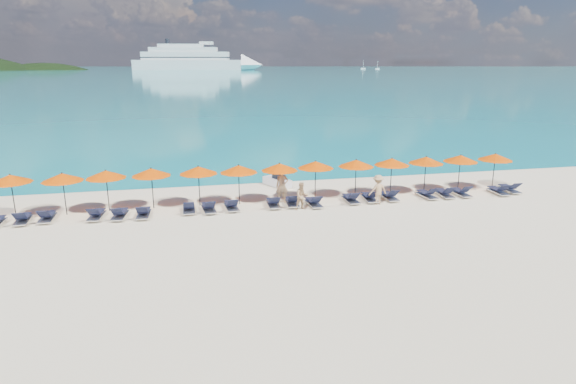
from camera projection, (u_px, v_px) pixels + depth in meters
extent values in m
plane|color=beige|center=(302.00, 233.00, 22.51)|extent=(1400.00, 1400.00, 0.00)
cube|color=#1FA9B2|center=(184.00, 69.00, 645.27)|extent=(1600.00, 1300.00, 0.01)
ellipsoid|color=black|center=(48.00, 103.00, 529.28)|extent=(162.00, 126.00, 85.50)
cube|color=silver|center=(188.00, 65.00, 522.41)|extent=(118.05, 43.48, 10.56)
cone|color=silver|center=(252.00, 65.00, 523.52)|extent=(27.34, 27.34, 23.23)
cube|color=silver|center=(186.00, 56.00, 519.91)|extent=(94.64, 35.82, 8.45)
cube|color=silver|center=(183.00, 50.00, 518.22)|extent=(73.73, 29.65, 5.28)
cube|color=silver|center=(181.00, 46.00, 517.09)|extent=(50.32, 21.99, 3.70)
cube|color=black|center=(186.00, 57.00, 520.32)|extent=(95.82, 36.26, 0.95)
cube|color=black|center=(186.00, 54.00, 519.36)|extent=(93.46, 35.39, 0.95)
cylinder|color=black|center=(167.00, 42.00, 515.76)|extent=(4.65, 4.65, 5.81)
cube|color=silver|center=(363.00, 68.00, 596.05)|extent=(5.86, 1.95, 1.56)
cylinder|color=silver|center=(363.00, 64.00, 594.72)|extent=(0.35, 0.35, 9.77)
cube|color=silver|center=(377.00, 69.00, 585.36)|extent=(5.28, 1.76, 1.41)
cylinder|color=silver|center=(378.00, 65.00, 584.16)|extent=(0.32, 0.32, 8.81)
cube|color=white|center=(277.00, 182.00, 31.04)|extent=(1.65, 2.25, 0.49)
cube|color=black|center=(279.00, 177.00, 30.82)|extent=(0.79, 0.99, 0.31)
cylinder|color=black|center=(272.00, 173.00, 31.32)|extent=(0.46, 0.26, 0.05)
imported|color=tan|center=(282.00, 186.00, 27.12)|extent=(0.73, 0.49, 1.97)
imported|color=tan|center=(302.00, 196.00, 25.89)|extent=(0.77, 0.48, 1.51)
imported|color=tan|center=(378.00, 190.00, 26.91)|extent=(1.14, 0.65, 1.68)
cylinder|color=black|center=(13.00, 196.00, 24.63)|extent=(0.05, 0.05, 2.20)
cone|color=#D94600|center=(10.00, 179.00, 24.39)|extent=(2.10, 2.10, 0.42)
sphere|color=black|center=(10.00, 174.00, 24.33)|extent=(0.08, 0.08, 0.08)
cylinder|color=black|center=(64.00, 194.00, 24.94)|extent=(0.05, 0.05, 2.20)
cone|color=#D94600|center=(62.00, 177.00, 24.71)|extent=(2.10, 2.10, 0.42)
sphere|color=black|center=(62.00, 173.00, 24.65)|extent=(0.08, 0.08, 0.08)
cylinder|color=black|center=(108.00, 191.00, 25.60)|extent=(0.05, 0.05, 2.20)
cone|color=#D94600|center=(106.00, 174.00, 25.36)|extent=(2.10, 2.10, 0.42)
sphere|color=black|center=(105.00, 170.00, 25.30)|extent=(0.08, 0.08, 0.08)
cylinder|color=black|center=(152.00, 189.00, 26.10)|extent=(0.05, 0.05, 2.20)
cone|color=#D94600|center=(151.00, 172.00, 25.86)|extent=(2.10, 2.10, 0.42)
sphere|color=black|center=(151.00, 168.00, 25.80)|extent=(0.08, 0.08, 0.08)
cylinder|color=black|center=(199.00, 186.00, 26.58)|extent=(0.05, 0.05, 2.20)
cone|color=#D94600|center=(198.00, 170.00, 26.34)|extent=(2.10, 2.10, 0.42)
sphere|color=black|center=(198.00, 166.00, 26.29)|extent=(0.08, 0.08, 0.08)
cylinder|color=black|center=(239.00, 185.00, 26.88)|extent=(0.05, 0.05, 2.20)
cone|color=#D94600|center=(239.00, 169.00, 26.64)|extent=(2.10, 2.10, 0.42)
sphere|color=black|center=(239.00, 165.00, 26.58)|extent=(0.08, 0.08, 0.08)
cylinder|color=black|center=(280.00, 183.00, 27.38)|extent=(0.05, 0.05, 2.20)
cone|color=#D94600|center=(280.00, 167.00, 27.14)|extent=(2.10, 2.10, 0.42)
sphere|color=black|center=(280.00, 163.00, 27.08)|extent=(0.08, 0.08, 0.08)
cylinder|color=black|center=(315.00, 180.00, 27.97)|extent=(0.05, 0.05, 2.20)
cone|color=#D94600|center=(316.00, 165.00, 27.73)|extent=(2.10, 2.10, 0.42)
sphere|color=black|center=(316.00, 161.00, 27.67)|extent=(0.08, 0.08, 0.08)
cylinder|color=black|center=(356.00, 178.00, 28.39)|extent=(0.05, 0.05, 2.20)
cone|color=#D94600|center=(356.00, 163.00, 28.15)|extent=(2.10, 2.10, 0.42)
sphere|color=black|center=(356.00, 159.00, 28.10)|extent=(0.08, 0.08, 0.08)
cylinder|color=black|center=(391.00, 177.00, 28.79)|extent=(0.05, 0.05, 2.20)
cone|color=#D94600|center=(392.00, 162.00, 28.55)|extent=(2.10, 2.10, 0.42)
sphere|color=black|center=(392.00, 158.00, 28.49)|extent=(0.08, 0.08, 0.08)
cylinder|color=black|center=(425.00, 175.00, 29.29)|extent=(0.05, 0.05, 2.20)
cone|color=#D94600|center=(426.00, 160.00, 29.05)|extent=(2.10, 2.10, 0.42)
sphere|color=black|center=(426.00, 156.00, 29.00)|extent=(0.08, 0.08, 0.08)
cylinder|color=black|center=(459.00, 173.00, 29.80)|extent=(0.05, 0.05, 2.20)
cone|color=#D94600|center=(461.00, 158.00, 29.56)|extent=(2.10, 2.10, 0.42)
sphere|color=black|center=(461.00, 155.00, 29.51)|extent=(0.08, 0.08, 0.08)
cylinder|color=black|center=(494.00, 171.00, 30.26)|extent=(0.05, 0.05, 2.20)
cone|color=#D94600|center=(495.00, 157.00, 30.02)|extent=(2.10, 2.10, 0.42)
sphere|color=black|center=(496.00, 153.00, 29.97)|extent=(0.08, 0.08, 0.08)
cube|color=silver|center=(23.00, 220.00, 23.90)|extent=(0.74, 1.74, 0.06)
cube|color=#151931|center=(24.00, 216.00, 24.09)|extent=(0.63, 1.14, 0.04)
cube|color=#151931|center=(19.00, 216.00, 23.28)|extent=(0.59, 0.58, 0.43)
cube|color=silver|center=(47.00, 218.00, 24.22)|extent=(0.65, 1.71, 0.06)
cube|color=#151931|center=(48.00, 214.00, 24.41)|extent=(0.57, 1.11, 0.04)
cube|color=#151931|center=(44.00, 214.00, 23.59)|extent=(0.56, 0.55, 0.43)
cube|color=silver|center=(97.00, 216.00, 24.54)|extent=(0.77, 1.75, 0.06)
cube|color=#151931|center=(98.00, 212.00, 24.74)|extent=(0.65, 1.14, 0.04)
cube|color=#151931|center=(93.00, 212.00, 23.91)|extent=(0.60, 0.58, 0.43)
cube|color=silver|center=(120.00, 216.00, 24.63)|extent=(0.79, 1.75, 0.06)
cube|color=#151931|center=(121.00, 211.00, 24.82)|extent=(0.66, 1.15, 0.04)
cube|color=#151931|center=(117.00, 211.00, 23.99)|extent=(0.60, 0.59, 0.43)
cube|color=silver|center=(144.00, 214.00, 24.83)|extent=(0.69, 1.73, 0.06)
cube|color=#151931|center=(144.00, 210.00, 25.02)|extent=(0.60, 1.12, 0.04)
cube|color=#151931|center=(142.00, 210.00, 24.20)|extent=(0.57, 0.56, 0.43)
cube|color=silver|center=(189.00, 210.00, 25.63)|extent=(0.62, 1.70, 0.06)
cube|color=#151931|center=(189.00, 205.00, 25.82)|extent=(0.55, 1.10, 0.04)
cube|color=#151931|center=(189.00, 205.00, 25.00)|extent=(0.55, 0.54, 0.43)
cube|color=silver|center=(209.00, 209.00, 25.72)|extent=(0.77, 1.75, 0.06)
cube|color=#151931|center=(208.00, 205.00, 25.91)|extent=(0.65, 1.15, 0.04)
cube|color=#151931|center=(210.00, 204.00, 25.10)|extent=(0.60, 0.58, 0.43)
cube|color=silver|center=(231.00, 207.00, 26.08)|extent=(0.73, 1.74, 0.06)
cube|color=#151931|center=(231.00, 203.00, 26.27)|extent=(0.62, 1.13, 0.04)
cube|color=#151931|center=(233.00, 203.00, 25.46)|extent=(0.58, 0.57, 0.43)
cube|color=silver|center=(273.00, 204.00, 26.57)|extent=(0.68, 1.72, 0.06)
cube|color=#151931|center=(273.00, 200.00, 26.77)|extent=(0.59, 1.12, 0.04)
cube|color=#151931|center=(275.00, 200.00, 25.94)|extent=(0.57, 0.56, 0.43)
cube|color=silver|center=(292.00, 203.00, 26.82)|extent=(0.74, 1.74, 0.06)
cube|color=#151931|center=(291.00, 199.00, 27.02)|extent=(0.63, 1.14, 0.04)
cube|color=#151931|center=(293.00, 199.00, 26.19)|extent=(0.59, 0.58, 0.43)
cube|color=silver|center=(313.00, 204.00, 26.71)|extent=(0.72, 1.74, 0.06)
cube|color=#151931|center=(312.00, 200.00, 26.90)|extent=(0.62, 1.13, 0.04)
cube|color=#151931|center=(317.00, 199.00, 26.09)|extent=(0.58, 0.57, 0.43)
cube|color=silver|center=(351.00, 200.00, 27.42)|extent=(0.64, 1.71, 0.06)
cube|color=#151931|center=(349.00, 196.00, 27.62)|extent=(0.56, 1.11, 0.04)
cube|color=#151931|center=(354.00, 196.00, 26.80)|extent=(0.56, 0.54, 0.43)
cube|color=silver|center=(369.00, 199.00, 27.71)|extent=(0.79, 1.75, 0.06)
cube|color=#151931|center=(368.00, 195.00, 27.91)|extent=(0.66, 1.15, 0.04)
cube|color=#151931|center=(372.00, 194.00, 27.07)|extent=(0.60, 0.59, 0.43)
cube|color=silver|center=(389.00, 197.00, 27.97)|extent=(0.64, 1.71, 0.06)
cube|color=#151931|center=(388.00, 194.00, 28.16)|extent=(0.56, 1.11, 0.04)
cube|color=#151931|center=(393.00, 193.00, 27.34)|extent=(0.56, 0.54, 0.43)
cube|color=silver|center=(426.00, 196.00, 28.33)|extent=(0.74, 1.74, 0.06)
cube|color=#151931|center=(424.00, 192.00, 28.52)|extent=(0.63, 1.14, 0.04)
cube|color=#151931|center=(432.00, 191.00, 27.72)|extent=(0.59, 0.58, 0.43)
cube|color=silver|center=(444.00, 195.00, 28.55)|extent=(0.77, 1.75, 0.06)
cube|color=#151931|center=(443.00, 191.00, 28.75)|extent=(0.64, 1.14, 0.04)
cube|color=#151931|center=(449.00, 190.00, 27.92)|extent=(0.60, 0.58, 0.43)
cube|color=silver|center=(461.00, 193.00, 28.78)|extent=(0.63, 1.70, 0.06)
cube|color=#151931|center=(459.00, 190.00, 28.98)|extent=(0.56, 1.10, 0.04)
cube|color=#151931|center=(466.00, 189.00, 28.16)|extent=(0.55, 0.54, 0.43)
cube|color=silver|center=(498.00, 192.00, 29.14)|extent=(0.72, 1.74, 0.06)
cube|color=#151931|center=(496.00, 188.00, 29.34)|extent=(0.62, 1.13, 0.04)
cube|color=#151931|center=(504.00, 188.00, 28.51)|extent=(0.58, 0.57, 0.43)
cube|color=silver|center=(509.00, 190.00, 29.58)|extent=(0.71, 1.73, 0.06)
cube|color=#151931|center=(507.00, 186.00, 29.78)|extent=(0.61, 1.13, 0.04)
cube|color=#151931|center=(516.00, 186.00, 28.95)|extent=(0.58, 0.57, 0.43)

